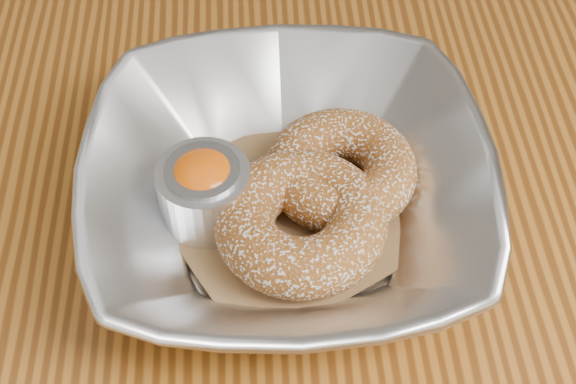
{
  "coord_description": "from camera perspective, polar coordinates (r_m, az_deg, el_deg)",
  "views": [
    {
      "loc": [
        0.03,
        -0.35,
        1.16
      ],
      "look_at": [
        0.04,
        -0.04,
        0.78
      ],
      "focal_mm": 50.0,
      "sensor_mm": 36.0,
      "label": 1
    }
  ],
  "objects": [
    {
      "name": "table",
      "position": [
        0.62,
        -4.32,
        -5.13
      ],
      "size": [
        1.2,
        0.8,
        0.75
      ],
      "color": "brown",
      "rests_on": "ground_plane"
    },
    {
      "name": "serving_bowl",
      "position": [
        0.49,
        -0.0,
        0.06
      ],
      "size": [
        0.25,
        0.25,
        0.06
      ],
      "primitive_type": "imported",
      "color": "silver",
      "rests_on": "table"
    },
    {
      "name": "parchment",
      "position": [
        0.51,
        -0.0,
        -1.49
      ],
      "size": [
        0.2,
        0.2,
        0.0
      ],
      "primitive_type": "cube",
      "rotation": [
        0.0,
        0.0,
        0.51
      ],
      "color": "brown",
      "rests_on": "table"
    },
    {
      "name": "donut_back",
      "position": [
        0.51,
        3.79,
        1.6
      ],
      "size": [
        0.11,
        0.11,
        0.03
      ],
      "primitive_type": "torus",
      "rotation": [
        0.0,
        0.0,
        -0.15
      ],
      "color": "brown",
      "rests_on": "parchment"
    },
    {
      "name": "donut_front",
      "position": [
        0.48,
        0.91,
        -2.12
      ],
      "size": [
        0.12,
        0.12,
        0.04
      ],
      "primitive_type": "torus",
      "rotation": [
        0.0,
        0.0,
        0.16
      ],
      "color": "brown",
      "rests_on": "parchment"
    },
    {
      "name": "ramekin",
      "position": [
        0.5,
        -5.96,
        0.17
      ],
      "size": [
        0.06,
        0.06,
        0.05
      ],
      "color": "silver",
      "rests_on": "table"
    }
  ]
}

